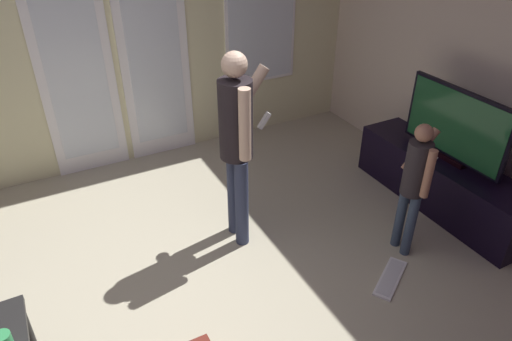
# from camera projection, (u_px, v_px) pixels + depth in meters

# --- Properties ---
(ground_plane) EXTENTS (6.20, 4.67, 0.02)m
(ground_plane) POSITION_uv_depth(u_px,v_px,m) (151.00, 332.00, 3.00)
(ground_plane) COLOR #ADA68C
(wall_back_with_doors) EXTENTS (6.20, 0.09, 2.74)m
(wall_back_with_doors) POSITION_uv_depth(u_px,v_px,m) (66.00, 36.00, 4.06)
(wall_back_with_doors) COLOR beige
(wall_back_with_doors) RESTS_ON ground_plane
(tv_stand) EXTENTS (0.45, 1.68, 0.46)m
(tv_stand) POSITION_uv_depth(u_px,v_px,m) (442.00, 182.00, 4.07)
(tv_stand) COLOR black
(tv_stand) RESTS_ON ground_plane
(flat_screen_tv) EXTENTS (0.08, 1.00, 0.63)m
(flat_screen_tv) POSITION_uv_depth(u_px,v_px,m) (456.00, 126.00, 3.78)
(flat_screen_tv) COLOR black
(flat_screen_tv) RESTS_ON tv_stand
(person_adult) EXTENTS (0.49, 0.42, 1.54)m
(person_adult) POSITION_uv_depth(u_px,v_px,m) (237.00, 136.00, 3.33)
(person_adult) COLOR #323A56
(person_adult) RESTS_ON ground_plane
(person_child) EXTENTS (0.39, 0.30, 1.09)m
(person_child) POSITION_uv_depth(u_px,v_px,m) (415.00, 179.00, 3.34)
(person_child) COLOR #334158
(person_child) RESTS_ON ground_plane
(loose_keyboard) EXTENTS (0.44, 0.34, 0.02)m
(loose_keyboard) POSITION_uv_depth(u_px,v_px,m) (390.00, 278.00, 3.38)
(loose_keyboard) COLOR white
(loose_keyboard) RESTS_ON ground_plane
(cup_near_edge) EXTENTS (0.08, 0.08, 0.09)m
(cup_near_edge) POSITION_uv_depth(u_px,v_px,m) (3.00, 341.00, 2.25)
(cup_near_edge) COLOR #31894D
(cup_near_edge) RESTS_ON coffee_table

